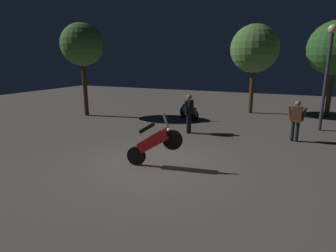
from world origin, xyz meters
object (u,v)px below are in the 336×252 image
motorcycle_red_foreground (154,142)px  motorcycle_blue_parked_left (189,111)px  person_bystander_far (296,118)px  person_rider_beside (189,110)px  streetlamp_near (328,64)px

motorcycle_red_foreground → motorcycle_blue_parked_left: (-1.30, 6.68, -0.31)m
person_bystander_far → motorcycle_red_foreground: bearing=150.6°
motorcycle_blue_parked_left → person_bystander_far: person_bystander_far is taller
person_rider_beside → streetlamp_near: size_ratio=0.37×
motorcycle_red_foreground → person_bystander_far: motorcycle_red_foreground is taller
person_rider_beside → streetlamp_near: 6.12m
motorcycle_blue_parked_left → person_bystander_far: (5.04, -2.21, 0.48)m
person_bystander_far → streetlamp_near: (1.04, 2.28, 1.94)m
motorcycle_blue_parked_left → person_rider_beside: person_rider_beside is taller
motorcycle_blue_parked_left → person_rider_beside: (0.95, -2.68, 0.54)m
streetlamp_near → motorcycle_red_foreground: bearing=-125.3°
streetlamp_near → motorcycle_blue_parked_left: bearing=-179.4°
person_rider_beside → streetlamp_near: bearing=-142.9°
person_rider_beside → motorcycle_blue_parked_left: bearing=-61.6°
streetlamp_near → person_bystander_far: bearing=-114.6°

